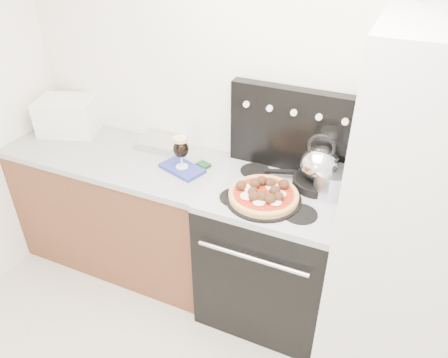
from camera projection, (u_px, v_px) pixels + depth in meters
The scene contains 16 objects.
room_shell at pixel (185, 237), 1.60m from camera, with size 3.52×3.01×2.52m.
base_cabinet at pixel (124, 210), 3.09m from camera, with size 1.45×0.60×0.86m, color brown.
countertop at pixel (115, 155), 2.84m from camera, with size 1.48×0.63×0.04m, color #A7A7AA.
stove_body at pixel (271, 255), 2.69m from camera, with size 0.76×0.65×0.88m, color black.
cooktop at pixel (276, 194), 2.43m from camera, with size 0.76×0.65×0.04m, color #ADADB2.
backguard at pixel (294, 130), 2.50m from camera, with size 0.76×0.08×0.50m, color black.
fridge at pixel (410, 222), 2.15m from camera, with size 0.64×0.68×1.90m, color silver.
toaster_oven at pixel (68, 115), 3.02m from camera, with size 0.38×0.28×0.24m, color white.
foil_sheet at pixel (160, 143), 2.88m from camera, with size 0.28×0.21×0.06m, color white.
oven_mitt at pixel (182, 168), 2.64m from camera, with size 0.27×0.15×0.02m, color navy.
beer_glass at pixel (181, 152), 2.58m from camera, with size 0.09×0.09×0.20m, color black, non-canonical shape.
pizza_pan at pixel (263, 199), 2.35m from camera, with size 0.41×0.41×0.01m, color black.
pizza at pixel (264, 194), 2.33m from camera, with size 0.38×0.38×0.05m, color gold, non-canonical shape.
skillet at pixel (317, 182), 2.45m from camera, with size 0.27×0.27×0.05m, color black.
tea_kettle at pixel (320, 161), 2.38m from camera, with size 0.21×0.21×0.23m, color silver, non-canonical shape.
stock_pot at pixel (332, 183), 2.36m from camera, with size 0.19×0.19×0.14m, color silver.
Camera 1 is at (0.63, -0.76, 2.30)m, focal length 35.00 mm.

